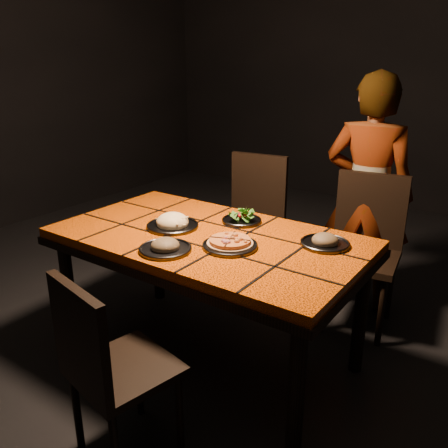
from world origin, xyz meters
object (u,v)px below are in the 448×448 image
Objects in this scene: chair_far_left at (252,212)px; chair_far_right at (365,241)px; chair_near at (106,362)px; diner at (368,195)px; plate_pizza at (230,244)px; dining_table at (208,248)px; plate_pasta at (172,223)px.

chair_far_right is at bearing -12.92° from chair_far_left.
chair_near is at bearing -112.79° from chair_far_right.
chair_near is 1.77m from chair_far_right.
diner is 1.21m from plate_pizza.
chair_far_left reaches higher than dining_table.
chair_near is (0.10, -0.81, -0.18)m from dining_table.
chair_near is at bearing -67.69° from plate_pasta.
chair_far_right is at bearing 70.72° from plate_pizza.
dining_table is 1.04m from chair_far_left.
diner reaches higher than plate_pizza.
chair_far_left reaches higher than plate_pizza.
chair_far_left is at bearing 96.37° from plate_pasta.
chair_far_left is (-0.44, 1.79, 0.06)m from chair_near.
plate_pizza is (-0.34, -0.98, 0.22)m from chair_far_right.
plate_pizza is (0.19, -0.08, 0.10)m from dining_table.
dining_table is 0.84m from chair_near.
chair_far_left is 0.87m from chair_far_right.
chair_near is 0.89× the size of chair_far_left.
diner is (0.36, 1.91, 0.29)m from chair_near.
chair_far_left is 0.61× the size of diner.
plate_pasta is (-0.22, -0.03, 0.10)m from dining_table.
chair_far_right reaches higher than plate_pasta.
chair_near reaches higher than plate_pasta.
chair_far_right is 0.32m from diner.
chair_far_left reaches higher than chair_near.
plate_pizza is 1.04× the size of plate_pasta.
plate_pasta is (-0.32, 0.79, 0.29)m from chair_near.
diner reaches higher than chair_far_right.
dining_table is 1.90× the size of chair_near.
dining_table is 5.79× the size of plate_pasta.
diner is at bearing 102.26° from chair_far_right.
plate_pasta is at bearing 172.44° from plate_pizza.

